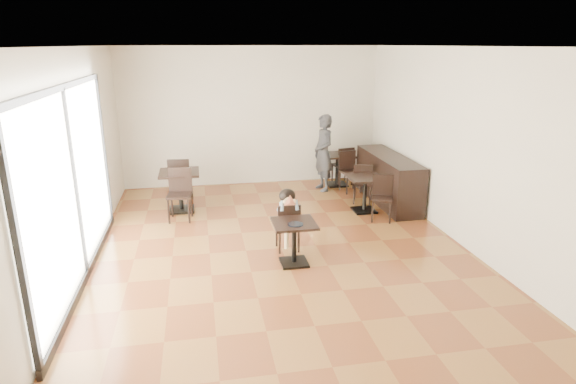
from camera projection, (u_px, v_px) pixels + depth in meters
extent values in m
cube|color=brown|center=(281.00, 248.00, 7.96)|extent=(6.00, 8.00, 0.01)
cube|color=white|center=(280.00, 46.00, 7.01)|extent=(6.00, 8.00, 0.01)
cube|color=beige|center=(252.00, 117.00, 11.24)|extent=(6.00, 0.01, 3.20)
cube|color=beige|center=(369.00, 264.00, 3.73)|extent=(6.00, 0.01, 3.20)
cube|color=beige|center=(77.00, 162.00, 6.96)|extent=(0.01, 8.00, 3.20)
cube|color=beige|center=(458.00, 146.00, 8.02)|extent=(0.01, 8.00, 3.20)
cube|color=white|center=(73.00, 184.00, 6.55)|extent=(0.04, 4.50, 2.60)
cylinder|color=black|center=(295.00, 224.00, 7.10)|extent=(0.23, 0.23, 0.01)
imported|color=#343539|center=(323.00, 153.00, 10.88)|extent=(0.53, 0.70, 1.74)
cube|color=black|center=(388.00, 179.00, 10.16)|extent=(0.60, 2.40, 1.00)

